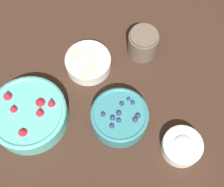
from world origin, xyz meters
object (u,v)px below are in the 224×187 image
bowl_cream (182,146)px  jar_chocolate (143,44)px  bowl_bananas (88,62)px  bowl_strawberries (29,114)px  bowl_blueberries (120,117)px

bowl_cream → jar_chocolate: jar_chocolate is taller
bowl_bananas → jar_chocolate: bearing=2.4°
bowl_strawberries → jar_chocolate: 0.42m
bowl_bananas → jar_chocolate: (0.18, 0.01, 0.02)m
bowl_strawberries → bowl_cream: bowl_strawberries is taller
bowl_strawberries → bowl_blueberries: size_ratio=1.35×
bowl_blueberries → jar_chocolate: jar_chocolate is taller
bowl_bananas → bowl_blueberries: bearing=-78.4°
bowl_bananas → bowl_cream: size_ratio=1.27×
bowl_cream → bowl_bananas: bearing=119.2°
bowl_strawberries → bowl_bananas: bowl_strawberries is taller
bowl_cream → bowl_strawberries: bearing=152.3°
bowl_bananas → bowl_strawberries: bearing=-148.6°
bowl_bananas → jar_chocolate: 0.18m
jar_chocolate → bowl_cream: bearing=-89.3°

